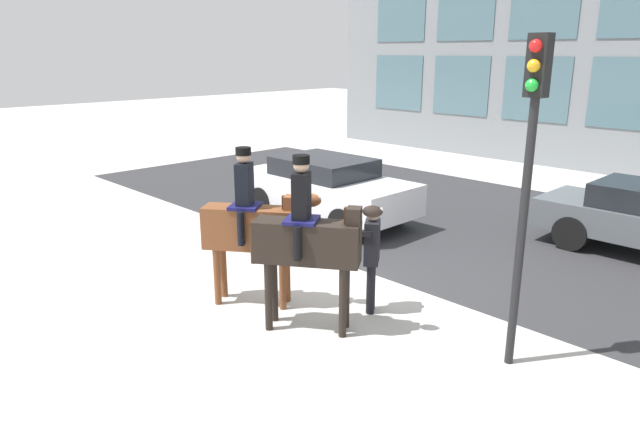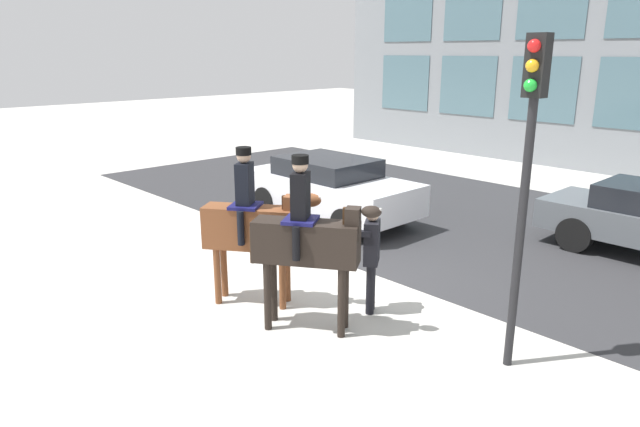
{
  "view_description": "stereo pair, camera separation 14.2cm",
  "coord_description": "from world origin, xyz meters",
  "views": [
    {
      "loc": [
        6.32,
        -7.09,
        3.98
      ],
      "look_at": [
        0.2,
        -1.1,
        1.54
      ],
      "focal_mm": 32.0,
      "sensor_mm": 36.0,
      "label": 1
    },
    {
      "loc": [
        6.42,
        -6.99,
        3.98
      ],
      "look_at": [
        0.2,
        -1.1,
        1.54
      ],
      "focal_mm": 32.0,
      "sensor_mm": 36.0,
      "label": 2
    }
  ],
  "objects": [
    {
      "name": "ground_plane",
      "position": [
        0.0,
        0.0,
        0.0
      ],
      "size": [
        80.0,
        80.0,
        0.0
      ],
      "primitive_type": "plane",
      "color": "#B2AFA8"
    },
    {
      "name": "road_surface",
      "position": [
        0.0,
        4.75,
        0.0
      ],
      "size": [
        24.46,
        8.5,
        0.01
      ],
      "color": "#2D2D30",
      "rests_on": "ground_plane"
    },
    {
      "name": "mounted_horse_lead",
      "position": [
        -0.6,
        -1.82,
        1.34
      ],
      "size": [
        1.73,
        1.37,
        2.57
      ],
      "rotation": [
        0.0,
        0.0,
        0.62
      ],
      "color": "brown",
      "rests_on": "ground_plane"
    },
    {
      "name": "mounted_horse_companion",
      "position": [
        0.69,
        -1.81,
        1.4
      ],
      "size": [
        1.7,
        1.3,
        2.61
      ],
      "rotation": [
        0.0,
        0.0,
        0.6
      ],
      "color": "black",
      "rests_on": "ground_plane"
    },
    {
      "name": "pedestrian_bystander",
      "position": [
        0.94,
        -0.72,
        1.0
      ],
      "size": [
        0.69,
        0.81,
        1.7
      ],
      "rotation": [
        0.0,
        0.0,
        -2.52
      ],
      "color": "black",
      "rests_on": "ground_plane"
    },
    {
      "name": "street_car_near_lane",
      "position": [
        -3.18,
        2.42,
        0.82
      ],
      "size": [
        4.47,
        2.01,
        1.53
      ],
      "color": "silver",
      "rests_on": "ground_plane"
    },
    {
      "name": "traffic_light",
      "position": [
        3.25,
        -0.59,
        2.8
      ],
      "size": [
        0.24,
        0.29,
        4.19
      ],
      "color": "black",
      "rests_on": "ground_plane"
    }
  ]
}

